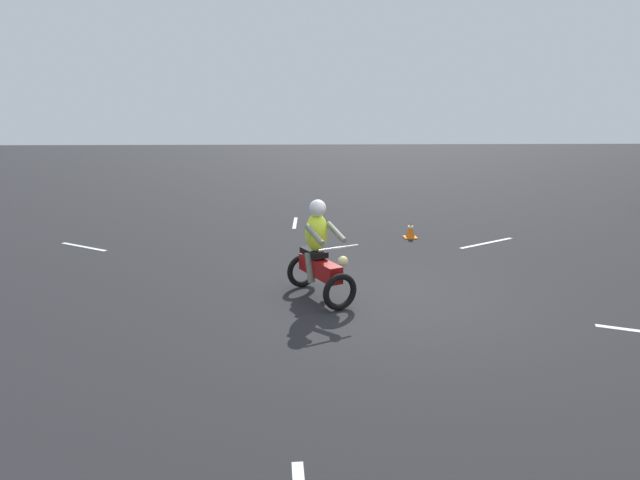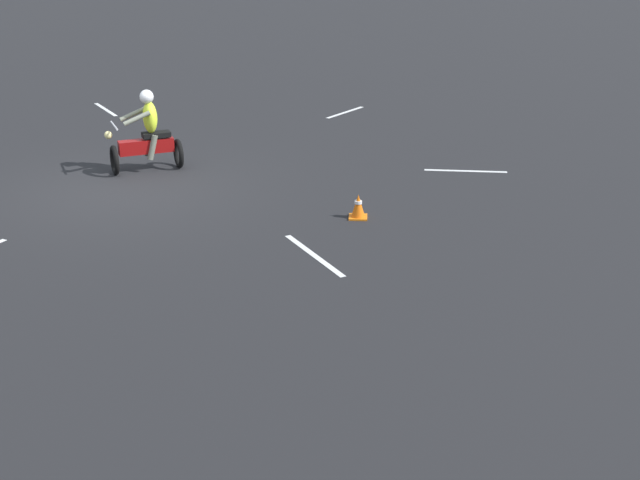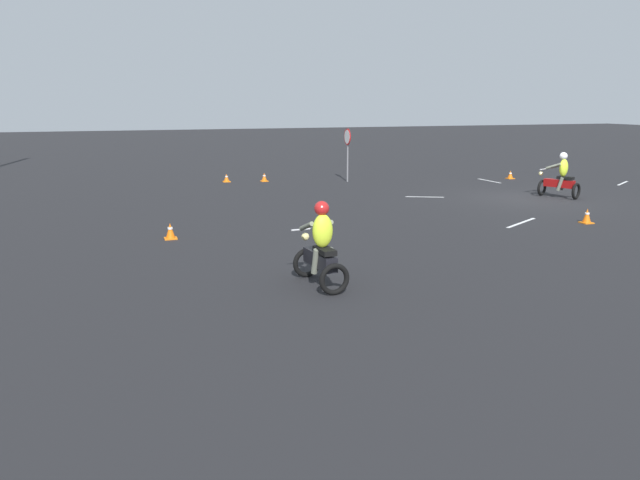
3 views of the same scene
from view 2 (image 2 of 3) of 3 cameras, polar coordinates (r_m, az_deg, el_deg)
The scene contains 7 objects.
ground_plane at distance 17.36m, azimuth -12.42°, elevation 3.14°, with size 120.00×120.00×0.00m, color black.
motorcycle_rider_foreground at distance 18.30m, azimuth -11.00°, elevation 6.55°, with size 1.53×1.15×1.66m.
traffic_cone_near_right at distance 15.43m, azimuth 2.46°, elevation 2.14°, with size 0.32×0.32×0.43m.
lane_stripe_nw at distance 13.88m, azimuth -0.40°, elevation -0.96°, with size 0.10×1.91×0.01m, color silver.
lane_stripe_w at distance 18.38m, azimuth 9.30°, elevation 4.39°, with size 0.10×1.67×0.01m, color silver.
lane_stripe_sw at distance 23.17m, azimuth 1.62°, elevation 8.17°, with size 0.10×1.57×0.01m, color silver.
lane_stripe_se at distance 24.14m, azimuth -13.56°, elevation 8.13°, with size 0.10×1.69×0.01m, color silver.
Camera 2 is at (-4.70, 15.87, 5.27)m, focal length 50.00 mm.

